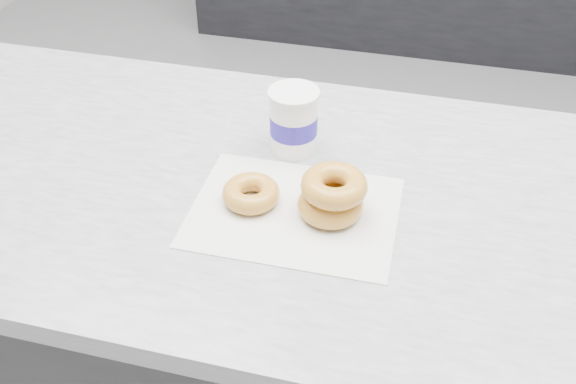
% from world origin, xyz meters
% --- Properties ---
extents(ground, '(5.00, 5.00, 0.00)m').
position_xyz_m(ground, '(0.00, 0.00, 0.00)').
color(ground, gray).
rests_on(ground, ground).
extents(counter, '(3.06, 0.76, 0.90)m').
position_xyz_m(counter, '(0.00, -0.60, 0.45)').
color(counter, '#333335').
rests_on(counter, ground).
extents(wax_paper, '(0.34, 0.26, 0.00)m').
position_xyz_m(wax_paper, '(-0.05, -0.66, 0.90)').
color(wax_paper, silver).
rests_on(wax_paper, counter).
extents(donut_single, '(0.10, 0.10, 0.03)m').
position_xyz_m(donut_single, '(-0.13, -0.65, 0.92)').
color(donut_single, gold).
rests_on(donut_single, wax_paper).
extents(donut_stack, '(0.15, 0.15, 0.08)m').
position_xyz_m(donut_stack, '(0.01, -0.65, 0.94)').
color(donut_stack, gold).
rests_on(donut_stack, wax_paper).
extents(coffee_cup, '(0.09, 0.09, 0.12)m').
position_xyz_m(coffee_cup, '(-0.09, -0.48, 0.96)').
color(coffee_cup, white).
rests_on(coffee_cup, counter).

